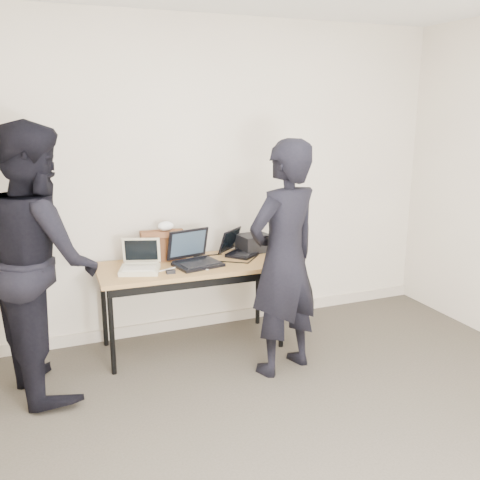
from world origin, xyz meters
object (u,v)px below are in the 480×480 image
laptop_right (239,249)px  person_typist (284,259)px  desk (192,271)px  laptop_beige (140,265)px  equipment_box (254,243)px  person_observer (40,260)px  leather_satchel (163,245)px  laptop_center (194,257)px

laptop_right → person_typist: (0.05, -0.77, 0.11)m
laptop_right → desk: bearing=157.2°
laptop_beige → equipment_box: laptop_beige is taller
person_typist → person_observer: 1.72m
equipment_box → person_observer: 1.83m
desk → leather_satchel: 0.34m
laptop_right → person_observer: person_observer is taller
desk → laptop_beige: bearing=-176.9°
person_typist → person_observer: (-1.67, 0.40, 0.07)m
person_typist → person_observer: person_observer is taller
desk → laptop_right: 0.50m
laptop_center → leather_satchel: 0.31m
desk → equipment_box: size_ratio=5.85×
leather_satchel → equipment_box: size_ratio=1.45×
desk → laptop_right: (0.47, 0.15, 0.11)m
equipment_box → person_observer: size_ratio=0.14×
laptop_right → person_typist: person_typist is taller
laptop_beige → person_typist: person_typist is taller
leather_satchel → person_observer: size_ratio=0.20×
laptop_right → person_observer: 1.67m
person_typist → person_observer: size_ratio=0.93×
laptop_beige → equipment_box: (1.05, 0.20, 0.03)m
laptop_beige → person_observer: (-0.73, -0.21, 0.18)m
desk → laptop_center: size_ratio=3.65×
equipment_box → desk: bearing=-163.1°
laptop_center → person_typist: size_ratio=0.24×
desk → person_typist: size_ratio=0.87×
equipment_box → leather_satchel: bearing=177.5°
desk → person_typist: bearing=-48.4°
laptop_right → person_typist: size_ratio=0.23×
laptop_center → laptop_right: (0.45, 0.14, -0.01)m
laptop_center → laptop_right: size_ratio=1.03×
laptop_beige → leather_satchel: 0.35m
leather_satchel → laptop_center: bearing=-42.4°
laptop_right → person_typist: bearing=-126.4°
laptop_center → person_observer: 1.20m
laptop_center → person_observer: (-1.17, -0.22, 0.16)m
desk → person_observer: 1.20m
equipment_box → person_typist: (-0.11, -0.81, 0.08)m
laptop_center → leather_satchel: size_ratio=1.11×
desk → person_observer: bearing=-167.4°
person_typist → person_observer: bearing=-32.0°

